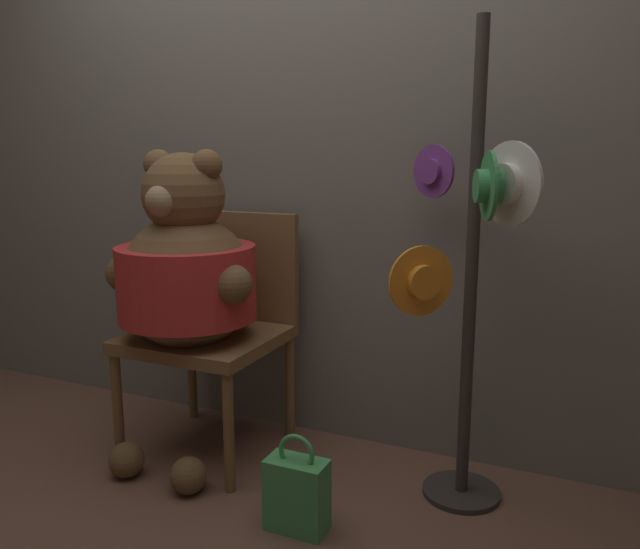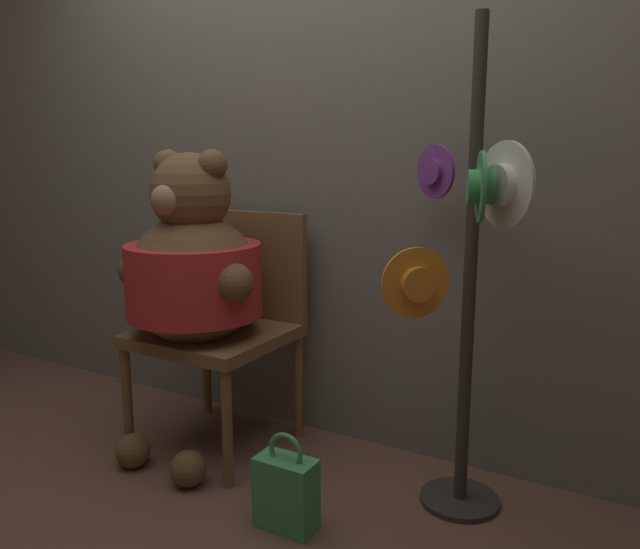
# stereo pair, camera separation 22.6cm
# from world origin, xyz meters

# --- Properties ---
(ground_plane) EXTENTS (14.00, 14.00, 0.00)m
(ground_plane) POSITION_xyz_m (0.00, 0.00, 0.00)
(ground_plane) COLOR brown
(wall_back) EXTENTS (8.00, 0.10, 2.55)m
(wall_back) POSITION_xyz_m (0.00, 0.56, 1.27)
(wall_back) COLOR slate
(wall_back) RESTS_ON ground_plane
(chair) EXTENTS (0.57, 0.55, 0.98)m
(chair) POSITION_xyz_m (-0.24, 0.25, 0.55)
(chair) COLOR brown
(chair) RESTS_ON ground_plane
(teddy_bear) EXTENTS (0.64, 0.57, 1.24)m
(teddy_bear) POSITION_xyz_m (-0.26, 0.07, 0.77)
(teddy_bear) COLOR brown
(teddy_bear) RESTS_ON ground_plane
(hat_display_rack) EXTENTS (0.48, 0.42, 1.66)m
(hat_display_rack) POSITION_xyz_m (0.79, 0.19, 0.83)
(hat_display_rack) COLOR #332D28
(hat_display_rack) RESTS_ON ground_plane
(handbag_on_ground) EXTENTS (0.20, 0.11, 0.34)m
(handbag_on_ground) POSITION_xyz_m (0.34, -0.19, 0.13)
(handbag_on_ground) COLOR #479E56
(handbag_on_ground) RESTS_ON ground_plane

